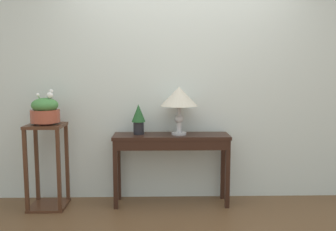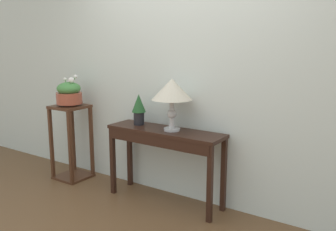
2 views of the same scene
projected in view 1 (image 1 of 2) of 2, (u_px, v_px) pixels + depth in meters
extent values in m
cube|color=silver|center=(181.00, 73.00, 4.01)|extent=(9.00, 0.10, 2.80)
cube|color=black|center=(171.00, 136.00, 3.83)|extent=(1.22, 0.34, 0.03)
cube|color=black|center=(172.00, 145.00, 3.69)|extent=(1.15, 0.03, 0.10)
cube|color=black|center=(116.00, 175.00, 3.72)|extent=(0.04, 0.04, 0.72)
cube|color=black|center=(228.00, 174.00, 3.75)|extent=(0.05, 0.04, 0.72)
cube|color=black|center=(119.00, 168.00, 4.00)|extent=(0.04, 0.04, 0.72)
cube|color=black|center=(223.00, 167.00, 4.03)|extent=(0.05, 0.04, 0.72)
cylinder|color=#B7B7BC|center=(179.00, 133.00, 3.83)|extent=(0.16, 0.16, 0.02)
cylinder|color=#B7B7BC|center=(179.00, 126.00, 3.82)|extent=(0.05, 0.05, 0.14)
sphere|color=#B7B7BC|center=(179.00, 119.00, 3.81)|extent=(0.09, 0.09, 0.09)
cylinder|color=#B7B7BC|center=(179.00, 112.00, 3.80)|extent=(0.05, 0.05, 0.14)
cone|color=beige|center=(179.00, 96.00, 3.78)|extent=(0.39, 0.39, 0.20)
cylinder|color=black|center=(139.00, 128.00, 3.84)|extent=(0.11, 0.11, 0.13)
cone|color=#235128|center=(138.00, 113.00, 3.82)|extent=(0.14, 0.14, 0.19)
cube|color=#472819|center=(46.00, 126.00, 3.71)|extent=(0.37, 0.37, 0.03)
cube|color=#472819|center=(49.00, 206.00, 3.82)|extent=(0.37, 0.37, 0.03)
cube|color=#472819|center=(26.00, 171.00, 3.60)|extent=(0.04, 0.03, 0.82)
cube|color=#472819|center=(59.00, 170.00, 3.61)|extent=(0.04, 0.03, 0.82)
cube|color=#472819|center=(37.00, 162.00, 3.92)|extent=(0.04, 0.04, 0.82)
cube|color=#472819|center=(67.00, 162.00, 3.93)|extent=(0.04, 0.04, 0.82)
cylinder|color=#9E4733|center=(46.00, 123.00, 3.71)|extent=(0.13, 0.13, 0.02)
cylinder|color=#9E4733|center=(45.00, 116.00, 3.70)|extent=(0.29, 0.29, 0.13)
ellipsoid|color=#478442|center=(45.00, 105.00, 3.69)|extent=(0.27, 0.27, 0.15)
cylinder|color=#478442|center=(48.00, 100.00, 3.72)|extent=(0.06, 0.08, 0.18)
sphere|color=white|center=(51.00, 91.00, 3.74)|extent=(0.05, 0.05, 0.05)
cylinder|color=#478442|center=(47.00, 103.00, 3.68)|extent=(0.06, 0.01, 0.15)
sphere|color=white|center=(50.00, 95.00, 3.67)|extent=(0.07, 0.07, 0.07)
cylinder|color=#478442|center=(41.00, 102.00, 3.69)|extent=(0.08, 0.02, 0.15)
sphere|color=white|center=(38.00, 95.00, 3.69)|extent=(0.04, 0.04, 0.04)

